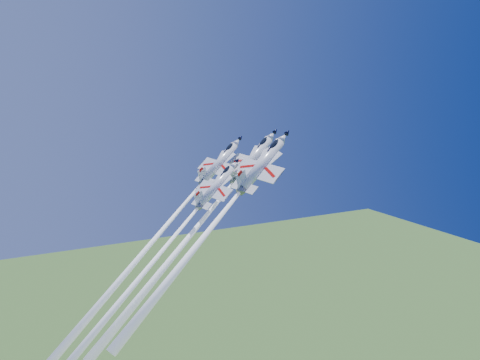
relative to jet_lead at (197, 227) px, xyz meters
name	(u,v)px	position (x,y,z in m)	size (l,w,h in m)	color
jet_lead	(197,227)	(0.00, 0.00, 0.00)	(44.03, 18.29, 43.39)	silver
jet_left	(159,233)	(-6.91, 3.58, -1.43)	(43.45, 17.83, 43.10)	silver
jet_right	(214,224)	(0.97, -6.17, 1.99)	(40.69, 17.28, 39.61)	silver
jet_slot	(156,258)	(-10.14, -3.78, -3.92)	(40.40, 16.59, 40.06)	silver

